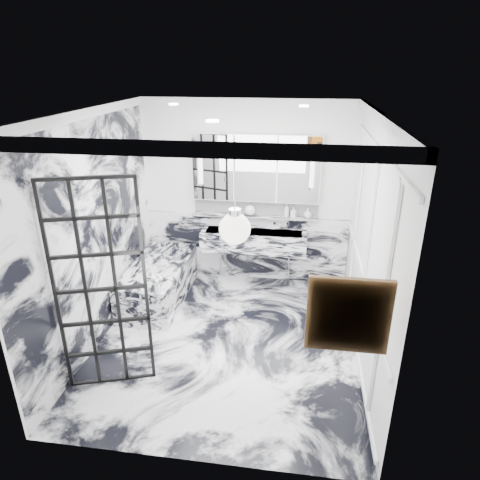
% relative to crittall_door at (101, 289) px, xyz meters
% --- Properties ---
extents(floor, '(3.60, 3.60, 0.00)m').
position_rel_crittall_door_xyz_m(floor, '(1.12, 0.91, -1.15)').
color(floor, silver).
rests_on(floor, ground).
extents(ceiling, '(3.60, 3.60, 0.00)m').
position_rel_crittall_door_xyz_m(ceiling, '(1.12, 0.91, 1.65)').
color(ceiling, white).
rests_on(ceiling, wall_back).
extents(wall_back, '(3.60, 0.00, 3.60)m').
position_rel_crittall_door_xyz_m(wall_back, '(1.12, 2.71, 0.25)').
color(wall_back, white).
rests_on(wall_back, floor).
extents(wall_front, '(3.60, 0.00, 3.60)m').
position_rel_crittall_door_xyz_m(wall_front, '(1.12, -0.89, 0.25)').
color(wall_front, white).
rests_on(wall_front, floor).
extents(wall_left, '(0.00, 3.60, 3.60)m').
position_rel_crittall_door_xyz_m(wall_left, '(-0.48, 0.91, 0.25)').
color(wall_left, white).
rests_on(wall_left, floor).
extents(wall_right, '(0.00, 3.60, 3.60)m').
position_rel_crittall_door_xyz_m(wall_right, '(2.72, 0.91, 0.25)').
color(wall_right, white).
rests_on(wall_right, floor).
extents(marble_clad_back, '(3.18, 0.05, 1.05)m').
position_rel_crittall_door_xyz_m(marble_clad_back, '(1.12, 2.69, -0.62)').
color(marble_clad_back, silver).
rests_on(marble_clad_back, floor).
extents(marble_clad_left, '(0.02, 3.56, 2.68)m').
position_rel_crittall_door_xyz_m(marble_clad_left, '(-0.46, 0.91, 0.19)').
color(marble_clad_left, silver).
rests_on(marble_clad_left, floor).
extents(panel_molding, '(0.03, 3.40, 2.30)m').
position_rel_crittall_door_xyz_m(panel_molding, '(2.70, 0.91, 0.15)').
color(panel_molding, white).
rests_on(panel_molding, floor).
extents(soap_bottle_a, '(0.09, 0.09, 0.20)m').
position_rel_crittall_door_xyz_m(soap_bottle_a, '(1.75, 2.62, 0.04)').
color(soap_bottle_a, '#8C5919').
rests_on(soap_bottle_a, ledge).
extents(soap_bottle_b, '(0.10, 0.10, 0.16)m').
position_rel_crittall_door_xyz_m(soap_bottle_b, '(1.86, 2.62, 0.02)').
color(soap_bottle_b, '#4C4C51').
rests_on(soap_bottle_b, ledge).
extents(soap_bottle_c, '(0.14, 0.14, 0.15)m').
position_rel_crittall_door_xyz_m(soap_bottle_c, '(2.07, 2.62, 0.02)').
color(soap_bottle_c, silver).
rests_on(soap_bottle_c, ledge).
extents(face_pot, '(0.17, 0.17, 0.17)m').
position_rel_crittall_door_xyz_m(face_pot, '(1.19, 2.62, 0.02)').
color(face_pot, white).
rests_on(face_pot, ledge).
extents(amber_bottle, '(0.04, 0.04, 0.10)m').
position_rel_crittall_door_xyz_m(amber_bottle, '(1.77, 2.62, -0.01)').
color(amber_bottle, '#8C5919').
rests_on(amber_bottle, ledge).
extents(flower_vase, '(0.08, 0.08, 0.12)m').
position_rel_crittall_door_xyz_m(flower_vase, '(0.21, 1.04, -0.54)').
color(flower_vase, silver).
rests_on(flower_vase, bathtub).
extents(crittall_door, '(0.85, 0.31, 2.30)m').
position_rel_crittall_door_xyz_m(crittall_door, '(0.00, 0.00, 0.00)').
color(crittall_door, black).
rests_on(crittall_door, floor).
extents(artwork, '(0.50, 0.05, 0.50)m').
position_rel_crittall_door_xyz_m(artwork, '(2.32, -0.85, 0.45)').
color(artwork, orange).
rests_on(artwork, wall_front).
extents(pendant_light, '(0.26, 0.26, 0.26)m').
position_rel_crittall_door_xyz_m(pendant_light, '(1.42, -0.30, 0.85)').
color(pendant_light, white).
rests_on(pendant_light, ceiling).
extents(trough_sink, '(1.60, 0.45, 0.30)m').
position_rel_crittall_door_xyz_m(trough_sink, '(1.27, 2.47, -0.42)').
color(trough_sink, silver).
rests_on(trough_sink, wall_back).
extents(ledge, '(1.90, 0.14, 0.04)m').
position_rel_crittall_door_xyz_m(ledge, '(1.27, 2.63, -0.08)').
color(ledge, silver).
rests_on(ledge, wall_back).
extents(subway_tile, '(1.90, 0.03, 0.23)m').
position_rel_crittall_door_xyz_m(subway_tile, '(1.27, 2.70, 0.06)').
color(subway_tile, white).
rests_on(subway_tile, wall_back).
extents(mirror_cabinet, '(1.90, 0.16, 1.00)m').
position_rel_crittall_door_xyz_m(mirror_cabinet, '(1.27, 2.64, 0.67)').
color(mirror_cabinet, white).
rests_on(mirror_cabinet, wall_back).
extents(sconce_left, '(0.07, 0.07, 0.40)m').
position_rel_crittall_door_xyz_m(sconce_left, '(0.45, 2.54, 0.63)').
color(sconce_left, white).
rests_on(sconce_left, mirror_cabinet).
extents(sconce_right, '(0.07, 0.07, 0.40)m').
position_rel_crittall_door_xyz_m(sconce_right, '(2.09, 2.54, 0.63)').
color(sconce_right, white).
rests_on(sconce_right, mirror_cabinet).
extents(bathtub, '(0.75, 1.65, 0.55)m').
position_rel_crittall_door_xyz_m(bathtub, '(-0.05, 1.81, -0.87)').
color(bathtub, silver).
rests_on(bathtub, floor).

